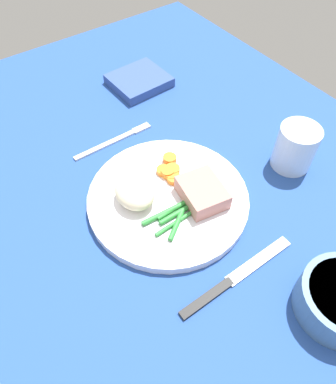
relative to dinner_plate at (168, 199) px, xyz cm
name	(u,v)px	position (x,y,z in cm)	size (l,w,h in cm)	color
dining_table	(175,207)	(1.02, 0.79, -1.80)	(120.00, 90.00, 2.00)	#234793
dinner_plate	(168,199)	(0.00, 0.00, 0.00)	(26.83, 26.83, 1.60)	white
meat_portion	(202,193)	(3.62, 4.23, 2.28)	(7.81, 6.34, 2.96)	#B2756B
mashed_potatoes	(135,193)	(-2.41, -4.83, 2.73)	(7.21, 6.04, 3.85)	beige
carrot_slices	(170,171)	(-3.98, 3.24, 1.34)	(6.54, 4.89, 1.29)	orange
green_beans	(173,216)	(3.97, -1.81, 1.20)	(5.60, 9.48, 0.87)	#2D8C38
fork	(113,141)	(-17.99, -0.26, -0.60)	(1.44, 16.60, 0.40)	silver
knife	(235,278)	(17.02, -0.29, -0.60)	(1.70, 20.50, 0.64)	black
water_glass	(294,150)	(5.86, 23.31, 2.74)	(7.10, 7.10, 8.23)	silver
napkin	(139,81)	(-30.75, 14.00, 0.24)	(10.91, 11.93, 2.09)	#334C8C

